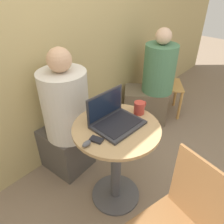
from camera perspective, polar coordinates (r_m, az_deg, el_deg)
name	(u,v)px	position (r m, az deg, el deg)	size (l,w,h in m)	color
ground_plane	(116,194)	(2.11, 0.92, -20.71)	(12.00, 12.00, 0.00)	#7F6B56
back_wall	(38,31)	(1.93, -18.89, 19.44)	(7.00, 0.05, 2.60)	tan
round_table	(116,153)	(1.72, 1.08, -10.67)	(0.64, 0.64, 0.77)	#4C4C51
laptop	(115,119)	(1.56, 0.67, -1.80)	(0.35, 0.29, 0.23)	#2D2D33
cell_phone	(96,140)	(1.44, -4.12, -7.21)	(0.07, 0.10, 0.02)	black
computer_mouse	(87,144)	(1.40, -6.65, -8.24)	(0.07, 0.04, 0.04)	#4C4C51
coffee_cup	(140,108)	(1.69, 7.23, 1.16)	(0.13, 0.08, 0.10)	#B2382D
person_seated	(64,124)	(2.07, -12.55, -3.17)	(0.42, 0.63, 1.24)	#4C4742
chair_background	(162,83)	(2.99, 12.82, 7.52)	(0.56, 0.56, 0.87)	tan
person_background	(152,86)	(2.78, 10.42, 6.70)	(0.60, 0.64, 1.19)	brown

